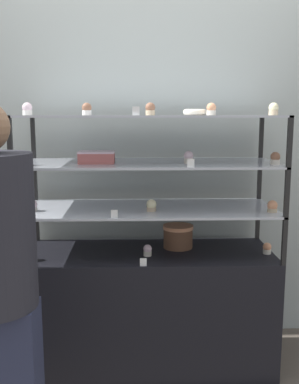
# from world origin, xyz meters

# --- Properties ---
(ground_plane) EXTENTS (20.00, 20.00, 0.00)m
(ground_plane) POSITION_xyz_m (0.00, 0.00, 0.00)
(ground_plane) COLOR brown
(back_wall) EXTENTS (8.00, 0.05, 2.60)m
(back_wall) POSITION_xyz_m (0.00, 0.42, 1.30)
(back_wall) COLOR #A8B2AD
(back_wall) RESTS_ON ground_plane
(display_base) EXTENTS (1.45, 0.55, 0.70)m
(display_base) POSITION_xyz_m (0.00, 0.00, 0.35)
(display_base) COLOR black
(display_base) RESTS_ON ground_plane
(display_riser_lower) EXTENTS (1.45, 0.55, 0.27)m
(display_riser_lower) POSITION_xyz_m (0.00, 0.00, 0.96)
(display_riser_lower) COLOR black
(display_riser_lower) RESTS_ON display_base
(display_riser_middle) EXTENTS (1.45, 0.55, 0.27)m
(display_riser_middle) POSITION_xyz_m (0.00, 0.00, 1.22)
(display_riser_middle) COLOR black
(display_riser_middle) RESTS_ON display_riser_lower
(display_riser_upper) EXTENTS (1.45, 0.55, 0.27)m
(display_riser_upper) POSITION_xyz_m (0.00, 0.00, 1.49)
(display_riser_upper) COLOR black
(display_riser_upper) RESTS_ON display_riser_middle
(layer_cake_centerpiece) EXTENTS (0.18, 0.18, 0.14)m
(layer_cake_centerpiece) POSITION_xyz_m (0.18, 0.08, 0.77)
(layer_cake_centerpiece) COLOR brown
(layer_cake_centerpiece) RESTS_ON display_base
(sheet_cake_frosted) EXTENTS (0.20, 0.15, 0.07)m
(sheet_cake_frosted) POSITION_xyz_m (-0.30, -0.03, 1.27)
(sheet_cake_frosted) COLOR #C66660
(sheet_cake_frosted) RESTS_ON display_riser_middle
(cupcake_0) EXTENTS (0.05, 0.05, 0.07)m
(cupcake_0) POSITION_xyz_m (-0.66, -0.14, 0.74)
(cupcake_0) COLOR #CCB28C
(cupcake_0) RESTS_ON display_base
(cupcake_1) EXTENTS (0.05, 0.05, 0.07)m
(cupcake_1) POSITION_xyz_m (-0.01, -0.08, 0.74)
(cupcake_1) COLOR beige
(cupcake_1) RESTS_ON display_base
(cupcake_2) EXTENTS (0.05, 0.05, 0.07)m
(cupcake_2) POSITION_xyz_m (0.68, -0.06, 0.74)
(cupcake_2) COLOR beige
(cupcake_2) RESTS_ON display_base
(price_tag_0) EXTENTS (0.04, 0.00, 0.04)m
(price_tag_0) POSITION_xyz_m (-0.04, -0.26, 0.73)
(price_tag_0) COLOR white
(price_tag_0) RESTS_ON display_base
(cupcake_3) EXTENTS (0.06, 0.06, 0.07)m
(cupcake_3) POSITION_xyz_m (-0.66, -0.07, 1.00)
(cupcake_3) COLOR white
(cupcake_3) RESTS_ON display_riser_lower
(cupcake_4) EXTENTS (0.06, 0.06, 0.07)m
(cupcake_4) POSITION_xyz_m (0.01, -0.09, 1.00)
(cupcake_4) COLOR #CCB28C
(cupcake_4) RESTS_ON display_riser_lower
(cupcake_5) EXTENTS (0.06, 0.06, 0.07)m
(cupcake_5) POSITION_xyz_m (0.68, -0.14, 1.00)
(cupcake_5) COLOR #CCB28C
(cupcake_5) RESTS_ON display_riser_lower
(price_tag_1) EXTENTS (0.04, 0.00, 0.04)m
(price_tag_1) POSITION_xyz_m (-0.19, -0.26, 0.99)
(price_tag_1) COLOR white
(price_tag_1) RESTS_ON display_riser_lower
(cupcake_6) EXTENTS (0.05, 0.05, 0.07)m
(cupcake_6) POSITION_xyz_m (-0.66, -0.13, 1.27)
(cupcake_6) COLOR white
(cupcake_6) RESTS_ON display_riser_middle
(cupcake_7) EXTENTS (0.05, 0.05, 0.07)m
(cupcake_7) POSITION_xyz_m (0.22, -0.06, 1.27)
(cupcake_7) COLOR beige
(cupcake_7) RESTS_ON display_riser_middle
(cupcake_8) EXTENTS (0.05, 0.05, 0.07)m
(cupcake_8) POSITION_xyz_m (0.68, -0.14, 1.27)
(cupcake_8) COLOR beige
(cupcake_8) RESTS_ON display_riser_middle
(price_tag_2) EXTENTS (0.04, 0.00, 0.04)m
(price_tag_2) POSITION_xyz_m (0.21, -0.26, 1.26)
(price_tag_2) COLOR white
(price_tag_2) RESTS_ON display_riser_middle
(cupcake_9) EXTENTS (0.05, 0.05, 0.07)m
(cupcake_9) POSITION_xyz_m (-0.66, -0.10, 1.53)
(cupcake_9) COLOR white
(cupcake_9) RESTS_ON display_riser_upper
(cupcake_10) EXTENTS (0.05, 0.05, 0.07)m
(cupcake_10) POSITION_xyz_m (-0.34, -0.07, 1.53)
(cupcake_10) COLOR white
(cupcake_10) RESTS_ON display_riser_upper
(cupcake_11) EXTENTS (0.05, 0.05, 0.07)m
(cupcake_11) POSITION_xyz_m (-0.00, -0.13, 1.53)
(cupcake_11) COLOR #CCB28C
(cupcake_11) RESTS_ON display_riser_upper
(cupcake_12) EXTENTS (0.05, 0.05, 0.07)m
(cupcake_12) POSITION_xyz_m (0.34, -0.07, 1.53)
(cupcake_12) COLOR beige
(cupcake_12) RESTS_ON display_riser_upper
(cupcake_13) EXTENTS (0.05, 0.05, 0.07)m
(cupcake_13) POSITION_xyz_m (0.66, -0.12, 1.53)
(cupcake_13) COLOR #CCB28C
(cupcake_13) RESTS_ON display_riser_upper
(price_tag_3) EXTENTS (0.04, 0.00, 0.04)m
(price_tag_3) POSITION_xyz_m (-0.08, -0.26, 1.52)
(price_tag_3) COLOR white
(price_tag_3) RESTS_ON display_riser_upper
(donut_glazed) EXTENTS (0.13, 0.13, 0.03)m
(donut_glazed) POSITION_xyz_m (0.26, 0.02, 1.52)
(donut_glazed) COLOR #EFE5CC
(donut_glazed) RESTS_ON display_riser_upper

